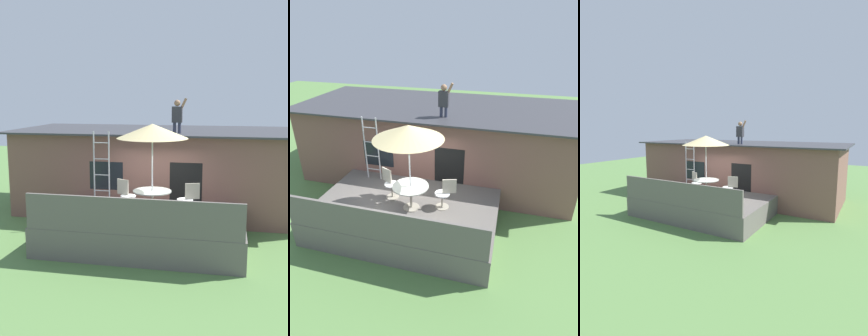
% 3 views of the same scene
% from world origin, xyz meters
% --- Properties ---
extents(ground_plane, '(40.00, 40.00, 0.00)m').
position_xyz_m(ground_plane, '(0.00, 0.00, 0.00)').
color(ground_plane, '#567F42').
extents(house, '(10.50, 4.50, 2.89)m').
position_xyz_m(house, '(0.00, 3.60, 1.45)').
color(house, brown).
rests_on(house, ground).
extents(deck, '(5.40, 3.50, 0.80)m').
position_xyz_m(deck, '(0.00, 0.00, 0.40)').
color(deck, '#605B56').
rests_on(deck, ground).
extents(deck_railing, '(5.30, 0.08, 0.90)m').
position_xyz_m(deck_railing, '(0.00, -1.70, 1.25)').
color(deck_railing, '#605B56').
rests_on(deck_railing, deck).
extents(patio_table, '(1.04, 1.04, 0.74)m').
position_xyz_m(patio_table, '(0.23, -0.16, 1.39)').
color(patio_table, '#A59E8C').
rests_on(patio_table, deck).
extents(patio_umbrella, '(1.90, 1.90, 2.54)m').
position_xyz_m(patio_umbrella, '(0.23, -0.16, 3.15)').
color(patio_umbrella, silver).
rests_on(patio_umbrella, deck).
extents(step_ladder, '(0.52, 0.04, 2.20)m').
position_xyz_m(step_ladder, '(-1.61, 1.20, 1.90)').
color(step_ladder, silver).
rests_on(step_ladder, deck).
extents(person_figure, '(0.47, 0.20, 1.11)m').
position_xyz_m(person_figure, '(0.59, 2.22, 3.50)').
color(person_figure, '#33384C').
rests_on(person_figure, house).
extents(patio_chair_left, '(0.59, 0.44, 0.92)m').
position_xyz_m(patio_chair_left, '(-0.60, 0.26, 1.26)').
color(patio_chair_left, '#A59E8C').
rests_on(patio_chair_left, deck).
extents(patio_chair_right, '(0.61, 0.44, 0.92)m').
position_xyz_m(patio_chair_right, '(1.16, 0.15, 1.26)').
color(patio_chair_right, '#A59E8C').
rests_on(patio_chair_right, deck).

